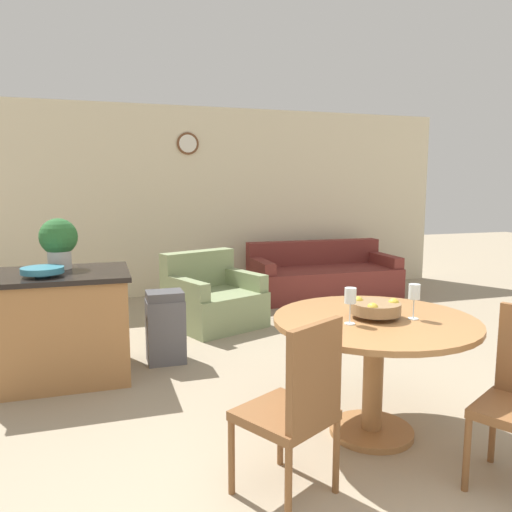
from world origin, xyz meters
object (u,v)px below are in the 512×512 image
at_px(dining_table, 374,345).
at_px(fruit_bowl, 375,308).
at_px(potted_plant, 59,240).
at_px(dining_chair_near_left, 296,404).
at_px(couch, 322,277).
at_px(trash_bin, 165,327).
at_px(armchair, 212,301).
at_px(teal_bowl, 42,271).
at_px(kitchen_island, 59,325).
at_px(wine_glass_left, 350,297).
at_px(wine_glass_right, 414,293).

distance_m(dining_table, fruit_bowl, 0.24).
height_order(fruit_bowl, potted_plant, potted_plant).
distance_m(dining_chair_near_left, couch, 4.80).
height_order(trash_bin, armchair, armchair).
bearing_deg(trash_bin, couch, 39.27).
relative_size(dining_chair_near_left, potted_plant, 2.22).
height_order(dining_chair_near_left, teal_bowl, teal_bowl).
relative_size(dining_chair_near_left, kitchen_island, 0.83).
height_order(dining_table, wine_glass_left, wine_glass_left).
height_order(dining_table, potted_plant, potted_plant).
bearing_deg(potted_plant, wine_glass_right, -41.32).
xyz_separation_m(wine_glass_right, teal_bowl, (-2.26, 1.56, 0.00)).
distance_m(kitchen_island, potted_plant, 0.71).
height_order(couch, armchair, armchair).
xyz_separation_m(fruit_bowl, potted_plant, (-1.95, 1.80, 0.30)).
xyz_separation_m(dining_table, couch, (1.43, 3.79, -0.32)).
distance_m(wine_glass_right, couch, 4.13).
bearing_deg(dining_chair_near_left, trash_bin, 70.78).
height_order(kitchen_island, teal_bowl, teal_bowl).
bearing_deg(wine_glass_right, armchair, 102.27).
distance_m(dining_chair_near_left, armchair, 3.30).
bearing_deg(wine_glass_left, teal_bowl, 140.00).
bearing_deg(potted_plant, couch, 30.49).
distance_m(teal_bowl, armchair, 2.21).
relative_size(dining_chair_near_left, teal_bowl, 2.97).
bearing_deg(fruit_bowl, wine_glass_left, -161.00).
height_order(dining_table, fruit_bowl, fruit_bowl).
height_order(dining_chair_near_left, kitchen_island, dining_chair_near_left).
xyz_separation_m(wine_glass_left, kitchen_island, (-1.75, 1.70, -0.49)).
relative_size(wine_glass_right, kitchen_island, 0.19).
relative_size(dining_table, wine_glass_left, 5.76).
xyz_separation_m(dining_table, fruit_bowl, (-0.00, -0.00, 0.24)).
bearing_deg(fruit_bowl, trash_bin, 122.03).
relative_size(wine_glass_right, couch, 0.11).
bearing_deg(trash_bin, armchair, 57.70).
xyz_separation_m(dining_table, teal_bowl, (-2.05, 1.46, 0.34)).
bearing_deg(potted_plant, dining_chair_near_left, -61.81).
xyz_separation_m(fruit_bowl, kitchen_island, (-1.97, 1.62, -0.39)).
distance_m(wine_glass_left, kitchen_island, 2.48).
bearing_deg(fruit_bowl, teal_bowl, 144.48).
height_order(teal_bowl, couch, teal_bowl).
height_order(fruit_bowl, couch, fruit_bowl).
xyz_separation_m(dining_chair_near_left, potted_plant, (-1.23, 2.29, 0.62)).
xyz_separation_m(potted_plant, trash_bin, (0.86, -0.07, -0.81)).
relative_size(wine_glass_left, wine_glass_right, 1.00).
distance_m(wine_glass_left, potted_plant, 2.56).
distance_m(dining_table, armchair, 2.84).
height_order(fruit_bowl, wine_glass_right, wine_glass_right).
bearing_deg(armchair, fruit_bowl, -103.21).
bearing_deg(dining_chair_near_left, armchair, 56.14).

